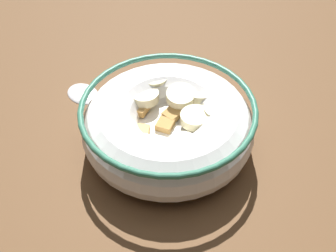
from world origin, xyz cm
name	(u,v)px	position (x,y,z in cm)	size (l,w,h in cm)	color
ground_plane	(168,152)	(0.00, 0.00, -1.00)	(125.67, 125.67, 2.00)	brown
cereal_bowl	(168,125)	(-0.01, -0.01, 3.19)	(17.85, 17.85, 5.92)	white
spoon	(94,101)	(10.98, -1.94, 0.34)	(16.72, 7.40, 0.80)	silver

